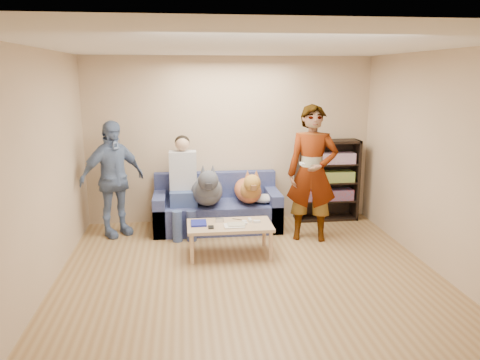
{
  "coord_description": "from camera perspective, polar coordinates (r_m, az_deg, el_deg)",
  "views": [
    {
      "loc": [
        -0.73,
        -4.81,
        2.33
      ],
      "look_at": [
        0.0,
        1.2,
        0.95
      ],
      "focal_mm": 35.0,
      "sensor_mm": 36.0,
      "label": 1
    }
  ],
  "objects": [
    {
      "name": "ground",
      "position": [
        5.39,
        1.58,
        -12.76
      ],
      "size": [
        5.0,
        5.0,
        0.0
      ],
      "primitive_type": "plane",
      "color": "olive",
      "rests_on": "ground"
    },
    {
      "name": "ceiling",
      "position": [
        4.87,
        1.78,
        16.02
      ],
      "size": [
        5.0,
        5.0,
        0.0
      ],
      "primitive_type": "plane",
      "rotation": [
        3.14,
        0.0,
        0.0
      ],
      "color": "white",
      "rests_on": "ground"
    },
    {
      "name": "wall_back",
      "position": [
        7.42,
        -1.22,
        4.85
      ],
      "size": [
        4.5,
        0.0,
        4.5
      ],
      "primitive_type": "plane",
      "rotation": [
        1.57,
        0.0,
        0.0
      ],
      "color": "tan",
      "rests_on": "ground"
    },
    {
      "name": "wall_front",
      "position": [
        2.63,
        9.96,
        -10.36
      ],
      "size": [
        4.5,
        0.0,
        4.5
      ],
      "primitive_type": "plane",
      "rotation": [
        -1.57,
        0.0,
        0.0
      ],
      "color": "tan",
      "rests_on": "ground"
    },
    {
      "name": "wall_left",
      "position": [
        5.15,
        -23.94,
        0.19
      ],
      "size": [
        0.0,
        5.0,
        5.0
      ],
      "primitive_type": "plane",
      "rotation": [
        1.57,
        0.0,
        1.57
      ],
      "color": "tan",
      "rests_on": "ground"
    },
    {
      "name": "wall_right",
      "position": [
        5.75,
        24.44,
        1.37
      ],
      "size": [
        0.0,
        5.0,
        5.0
      ],
      "primitive_type": "plane",
      "rotation": [
        1.57,
        0.0,
        -1.57
      ],
      "color": "tan",
      "rests_on": "ground"
    },
    {
      "name": "blanket",
      "position": [
        7.07,
        2.95,
        -2.26
      ],
      "size": [
        0.36,
        0.3,
        0.12
      ],
      "primitive_type": "ellipsoid",
      "color": "#A7A8AC",
      "rests_on": "sofa"
    },
    {
      "name": "person_standing_right",
      "position": [
        6.64,
        8.78,
        0.78
      ],
      "size": [
        0.8,
        0.63,
        1.92
      ],
      "primitive_type": "imported",
      "rotation": [
        0.0,
        0.0,
        -0.28
      ],
      "color": "gray",
      "rests_on": "ground"
    },
    {
      "name": "person_standing_left",
      "position": [
        6.99,
        -15.27,
        0.12
      ],
      "size": [
        1.05,
        0.91,
        1.69
      ],
      "primitive_type": "imported",
      "rotation": [
        0.0,
        0.0,
        0.62
      ],
      "color": "#6D81AE",
      "rests_on": "ground"
    },
    {
      "name": "held_controller",
      "position": [
        6.36,
        7.58,
        1.95
      ],
      "size": [
        0.05,
        0.13,
        0.03
      ],
      "primitive_type": "cube",
      "rotation": [
        0.0,
        0.0,
        0.07
      ],
      "color": "silver",
      "rests_on": "person_standing_right"
    },
    {
      "name": "notebook_blue",
      "position": [
        6.12,
        -5.06,
        -5.26
      ],
      "size": [
        0.2,
        0.26,
        0.03
      ],
      "primitive_type": "cube",
      "color": "navy",
      "rests_on": "coffee_table"
    },
    {
      "name": "papers",
      "position": [
        6.01,
        -0.7,
        -5.6
      ],
      "size": [
        0.26,
        0.2,
        0.02
      ],
      "primitive_type": "cube",
      "color": "silver",
      "rests_on": "coffee_table"
    },
    {
      "name": "magazine",
      "position": [
        6.03,
        -0.43,
        -5.41
      ],
      "size": [
        0.22,
        0.17,
        0.01
      ],
      "primitive_type": "cube",
      "color": "#AEA68B",
      "rests_on": "coffee_table"
    },
    {
      "name": "camera_silver",
      "position": [
        6.2,
        -2.49,
        -4.87
      ],
      "size": [
        0.11,
        0.06,
        0.05
      ],
      "primitive_type": "cube",
      "color": "#B7B7BC",
      "rests_on": "coffee_table"
    },
    {
      "name": "controller_a",
      "position": [
        6.23,
        1.21,
        -4.88
      ],
      "size": [
        0.04,
        0.13,
        0.03
      ],
      "primitive_type": "cube",
      "color": "silver",
      "rests_on": "coffee_table"
    },
    {
      "name": "controller_b",
      "position": [
        6.16,
        2.06,
        -5.07
      ],
      "size": [
        0.09,
        0.06,
        0.03
      ],
      "primitive_type": "cube",
      "color": "silver",
      "rests_on": "coffee_table"
    },
    {
      "name": "headphone_cup_a",
      "position": [
        6.1,
        0.63,
        -5.29
      ],
      "size": [
        0.07,
        0.07,
        0.02
      ],
      "primitive_type": "cylinder",
      "color": "silver",
      "rests_on": "coffee_table"
    },
    {
      "name": "headphone_cup_b",
      "position": [
        6.18,
        0.53,
        -5.06
      ],
      "size": [
        0.07,
        0.07,
        0.02
      ],
      "primitive_type": "cylinder",
      "color": "silver",
      "rests_on": "coffee_table"
    },
    {
      "name": "pen_orange",
      "position": [
        5.95,
        -1.31,
        -5.84
      ],
      "size": [
        0.13,
        0.06,
        0.01
      ],
      "primitive_type": "cylinder",
      "rotation": [
        0.0,
        1.57,
        0.35
      ],
      "color": "orange",
      "rests_on": "coffee_table"
    },
    {
      "name": "pen_black",
      "position": [
        6.28,
        -0.34,
        -4.81
      ],
      "size": [
        0.13,
        0.08,
        0.01
      ],
      "primitive_type": "cylinder",
      "rotation": [
        0.0,
        1.57,
        -0.52
      ],
      "color": "black",
      "rests_on": "coffee_table"
    },
    {
      "name": "wallet",
      "position": [
        5.97,
        -3.55,
        -5.76
      ],
      "size": [
        0.07,
        0.12,
        0.02
      ],
      "primitive_type": "cube",
      "color": "black",
      "rests_on": "coffee_table"
    },
    {
      "name": "sofa",
      "position": [
        7.22,
        -2.84,
        -3.67
      ],
      "size": [
        1.9,
        0.85,
        0.82
      ],
      "color": "#515B93",
      "rests_on": "ground"
    },
    {
      "name": "person_seated",
      "position": [
        6.95,
        -6.93,
        -0.19
      ],
      "size": [
        0.4,
        0.73,
        1.47
      ],
      "color": "#39497F",
      "rests_on": "sofa"
    },
    {
      "name": "dog_gray",
      "position": [
        6.92,
        -4.05,
        -1.09
      ],
      "size": [
        0.47,
        1.28,
        0.68
      ],
      "color": "#4D4E57",
      "rests_on": "sofa"
    },
    {
      "name": "dog_tan",
      "position": [
        7.02,
        1.05,
        -1.16
      ],
      "size": [
        0.4,
        1.16,
        0.58
      ],
      "color": "#C36B3B",
      "rests_on": "sofa"
    },
    {
      "name": "coffee_table",
      "position": [
        6.12,
        -1.27,
        -5.81
      ],
      "size": [
        1.1,
        0.6,
        0.42
      ],
      "color": "tan",
      "rests_on": "ground"
    },
    {
      "name": "bookshelf",
      "position": [
        7.67,
        10.53,
        0.19
      ],
      "size": [
        1.0,
        0.34,
        1.3
      ],
      "color": "black",
      "rests_on": "ground"
    }
  ]
}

